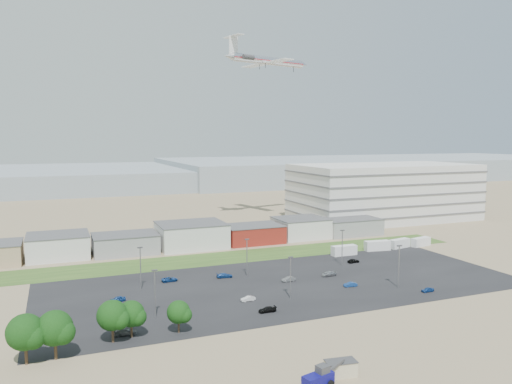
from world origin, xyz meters
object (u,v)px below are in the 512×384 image
telehandler (318,378)px  box_trailer_a (344,250)px  parked_car_1 (350,284)px  parked_car_2 (428,290)px  parked_car_3 (267,309)px  parked_car_6 (225,275)px  parked_car_9 (170,279)px  parked_car_4 (248,299)px  parked_car_12 (329,274)px  parked_car_7 (289,279)px  airliner (268,61)px  parked_car_10 (125,332)px  portable_shed (341,368)px  parked_car_8 (353,261)px  tree_far_left (25,336)px  parked_car_5 (118,299)px

telehandler → box_trailer_a: 86.13m
parked_car_1 → parked_car_2: (14.88, -10.61, -0.02)m
telehandler → parked_car_3: (5.88, 32.55, -1.08)m
parked_car_1 → parked_car_2: parked_car_1 is taller
parked_car_6 → parked_car_9: size_ratio=1.01×
parked_car_1 → parked_car_4: size_ratio=1.03×
parked_car_6 → parked_car_12: (26.33, -9.03, 0.01)m
parked_car_1 → parked_car_4: (-27.53, -0.68, -0.01)m
parked_car_6 → parked_car_12: parked_car_12 is taller
box_trailer_a → parked_car_7: size_ratio=2.22×
airliner → parked_car_12: airliner is taller
parked_car_1 → parked_car_3: parked_car_3 is taller
parked_car_3 → parked_car_10: bearing=-85.6°
portable_shed → parked_car_3: size_ratio=1.25×
parked_car_3 → parked_car_8: parked_car_8 is taller
parked_car_7 → parked_car_10: bearing=-70.8°
telehandler → tree_far_left: bearing=134.7°
telehandler → parked_car_10: 39.31m
box_trailer_a → parked_car_12: box_trailer_a is taller
telehandler → parked_car_4: 41.13m
box_trailer_a → parked_car_2: size_ratio=2.58×
tree_far_left → parked_car_2: size_ratio=3.00×
parked_car_2 → parked_car_8: parked_car_8 is taller
parked_car_3 → parked_car_6: parked_car_6 is taller
parked_car_6 → parked_car_8: parked_car_8 is taller
parked_car_4 → parked_car_5: parked_car_5 is taller
parked_car_8 → parked_car_9: 54.64m
telehandler → parked_car_10: bearing=113.5°
airliner → parked_car_9: (-61.06, -77.58, -69.42)m
parked_car_3 → parked_car_4: bearing=-170.1°
telehandler → parked_car_12: telehandler is taller
box_trailer_a → parked_car_6: (-43.02, -10.05, -0.93)m
parked_car_7 → parked_car_1: bearing=45.9°
airliner → parked_car_9: bearing=-142.2°
parked_car_4 → parked_car_7: parked_car_7 is taller
parked_car_4 → parked_car_9: parked_car_9 is taller
parked_car_8 → parked_car_9: (-54.63, 1.24, -0.05)m
parked_car_3 → portable_shed: bearing=0.5°
parked_car_3 → parked_car_7: parked_car_7 is taller
parked_car_6 → parked_car_9: 14.36m
parked_car_8 → parked_car_10: (-69.96, -30.28, -0.01)m
box_trailer_a → parked_car_10: (-72.59, -39.69, -0.92)m
parked_car_3 → parked_car_8: 49.66m
parked_car_1 → parked_car_9: 45.92m
parked_car_1 → parked_car_5: size_ratio=0.98×
portable_shed → parked_car_7: portable_shed is taller
parked_car_3 → parked_car_5: bearing=-121.6°
parked_car_6 → parked_car_9: (-14.24, 1.88, -0.03)m
parked_car_10 → parked_car_9: bearing=-23.5°
portable_shed → parked_car_9: (-13.60, 60.74, -0.65)m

